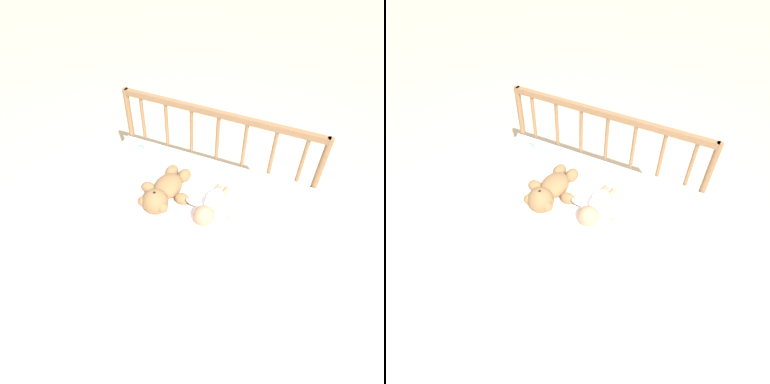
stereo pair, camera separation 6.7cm
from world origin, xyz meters
TOP-DOWN VIEW (x-y plane):
  - ground_plane at (0.00, 0.00)m, footprint 12.00×12.00m
  - crib_mattress at (0.00, 0.00)m, footprint 1.25×0.72m
  - crib_rail at (0.00, 0.38)m, footprint 1.25×0.04m
  - blanket at (-0.03, 0.00)m, footprint 0.74×0.51m
  - teddy_bear at (-0.15, -0.05)m, footprint 0.30×0.39m
  - baby at (0.13, -0.04)m, footprint 0.25×0.34m
  - baby_bottle at (-0.47, 0.20)m, footprint 0.05×0.17m

SIDE VIEW (x-z plane):
  - ground_plane at x=0.00m, z-range 0.00..0.00m
  - crib_mattress at x=0.00m, z-range 0.00..0.50m
  - blanket at x=-0.03m, z-range 0.50..0.51m
  - baby_bottle at x=-0.47m, z-range 0.50..0.55m
  - baby at x=0.13m, z-range 0.49..0.60m
  - teddy_bear at x=-0.15m, z-range 0.48..0.63m
  - crib_rail at x=0.00m, z-range 0.17..1.02m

